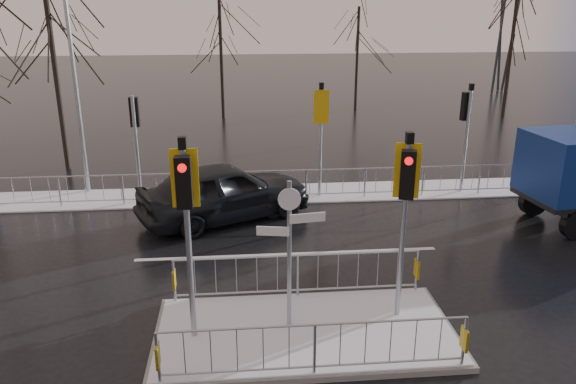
{
  "coord_description": "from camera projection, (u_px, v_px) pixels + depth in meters",
  "views": [
    {
      "loc": [
        -1.23,
        -9.66,
        6.43
      ],
      "look_at": [
        -0.01,
        3.66,
        1.8
      ],
      "focal_mm": 35.0,
      "sensor_mm": 36.0,
      "label": 1
    }
  ],
  "objects": [
    {
      "name": "tree_far_c",
      "position": [
        514.0,
        23.0,
        30.58
      ],
      "size": [
        4.0,
        4.0,
        7.55
      ],
      "color": "black",
      "rests_on": "ground"
    },
    {
      "name": "tree_far_b",
      "position": [
        358.0,
        38.0,
        33.03
      ],
      "size": [
        3.25,
        3.25,
        6.14
      ],
      "color": "black",
      "rests_on": "ground"
    },
    {
      "name": "street_lamp_left",
      "position": [
        75.0,
        61.0,
        18.21
      ],
      "size": [
        1.25,
        0.18,
        8.2
      ],
      "color": "#9CA4AB",
      "rests_on": "ground"
    },
    {
      "name": "traffic_island",
      "position": [
        304.0,
        318.0,
        11.18
      ],
      "size": [
        6.0,
        3.04,
        4.15
      ],
      "color": "slate",
      "rests_on": "ground"
    },
    {
      "name": "snow_verge",
      "position": [
        275.0,
        194.0,
        19.39
      ],
      "size": [
        30.0,
        2.0,
        0.04
      ],
      "primitive_type": "cube",
      "color": "white",
      "rests_on": "ground"
    },
    {
      "name": "tree_near_b",
      "position": [
        51.0,
        35.0,
        20.69
      ],
      "size": [
        4.0,
        4.0,
        7.55
      ],
      "color": "black",
      "rests_on": "ground"
    },
    {
      "name": "ground",
      "position": [
        305.0,
        335.0,
        11.3
      ],
      "size": [
        120.0,
        120.0,
        0.0
      ],
      "primitive_type": "plane",
      "color": "black",
      "rests_on": "ground"
    },
    {
      "name": "lane_markings",
      "position": [
        307.0,
        345.0,
        10.99
      ],
      "size": [
        8.0,
        11.38,
        0.01
      ],
      "color": "silver",
      "rests_on": "ground"
    },
    {
      "name": "tree_far_a",
      "position": [
        220.0,
        29.0,
        30.25
      ],
      "size": [
        3.75,
        3.75,
        7.08
      ],
      "color": "black",
      "rests_on": "ground"
    },
    {
      "name": "far_kerb_fixtures",
      "position": [
        285.0,
        170.0,
        18.61
      ],
      "size": [
        18.0,
        0.65,
        3.83
      ],
      "color": "#9CA4AB",
      "rests_on": "ground"
    },
    {
      "name": "car_far_lane",
      "position": [
        225.0,
        191.0,
        16.99
      ],
      "size": [
        5.65,
        4.12,
        1.79
      ],
      "primitive_type": "imported",
      "rotation": [
        0.0,
        0.0,
        2.01
      ],
      "color": "black",
      "rests_on": "ground"
    }
  ]
}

